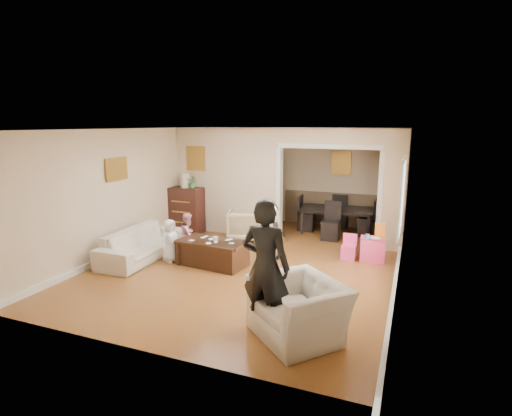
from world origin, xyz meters
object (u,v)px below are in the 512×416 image
at_px(cyan_cup, 368,237).
at_px(child_kneel_a, 170,241).
at_px(play_table, 372,249).
at_px(adult_person, 266,267).
at_px(coffee_cup, 215,239).
at_px(child_kneel_b, 189,235).
at_px(child_toddler, 276,241).
at_px(dresser, 186,210).
at_px(coffee_table, 212,253).
at_px(dining_table, 336,221).
at_px(sofa, 143,244).
at_px(armchair_front, 299,309).
at_px(armchair_back, 245,225).
at_px(table_lamp, 185,180).

height_order(cyan_cup, child_kneel_a, child_kneel_a).
height_order(play_table, child_kneel_a, child_kneel_a).
bearing_deg(adult_person, coffee_cup, -44.83).
relative_size(play_table, child_kneel_b, 0.51).
height_order(coffee_cup, child_toddler, child_toddler).
height_order(dresser, coffee_table, dresser).
distance_m(coffee_table, dining_table, 3.70).
xyz_separation_m(sofa, adult_person, (3.35, -1.87, 0.59)).
xyz_separation_m(armchair_front, child_kneel_a, (-3.14, 1.85, 0.06)).
xyz_separation_m(armchair_front, coffee_table, (-2.29, 2.00, -0.12)).
bearing_deg(dresser, armchair_back, -2.23).
xyz_separation_m(dresser, child_toddler, (2.77, -1.16, -0.18)).
bearing_deg(child_kneel_a, child_kneel_b, -1.72).
bearing_deg(armchair_back, child_toddler, 120.42).
bearing_deg(armchair_back, child_kneel_a, 53.35).
distance_m(sofa, coffee_cup, 1.62).
bearing_deg(dining_table, child_toddler, -112.16).
bearing_deg(child_kneel_b, armchair_front, -140.83).
height_order(sofa, dresser, dresser).
bearing_deg(armchair_front, cyan_cup, 123.60).
relative_size(adult_person, child_kneel_b, 1.97).
bearing_deg(cyan_cup, armchair_back, 170.79).
bearing_deg(child_kneel_a, table_lamp, 39.58).
xyz_separation_m(child_kneel_a, child_kneel_b, (0.15, 0.45, 0.02)).
height_order(armchair_back, dresser, dresser).
bearing_deg(adult_person, child_kneel_a, -31.15).
bearing_deg(play_table, adult_person, -106.30).
distance_m(armchair_front, child_toddler, 3.01).
bearing_deg(play_table, cyan_cup, -153.43).
bearing_deg(table_lamp, armchair_front, -44.25).
distance_m(armchair_back, adult_person, 4.38).
height_order(sofa, play_table, sofa).
xyz_separation_m(dining_table, child_toddler, (-0.75, -2.48, 0.08)).
bearing_deg(coffee_table, table_lamp, 132.02).
distance_m(armchair_front, coffee_cup, 2.93).
xyz_separation_m(sofa, child_kneel_b, (0.80, 0.47, 0.15)).
relative_size(armchair_back, coffee_cup, 7.21).
distance_m(play_table, child_toddler, 1.94).
relative_size(dresser, child_kneel_b, 1.25).
distance_m(sofa, coffee_table, 1.51).
height_order(adult_person, child_toddler, adult_person).
height_order(sofa, coffee_table, sofa).
xyz_separation_m(coffee_table, child_toddler, (1.05, 0.75, 0.14)).
bearing_deg(dining_table, dresser, -164.74).
bearing_deg(coffee_cup, dresser, 132.89).
height_order(armchair_back, dining_table, armchair_back).
xyz_separation_m(dresser, dining_table, (3.52, 1.32, -0.26)).
xyz_separation_m(armchair_back, child_kneel_a, (-0.75, -1.99, 0.08)).
bearing_deg(armchair_back, coffee_table, 77.08).
xyz_separation_m(coffee_cup, child_kneel_b, (-0.80, 0.35, -0.09)).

